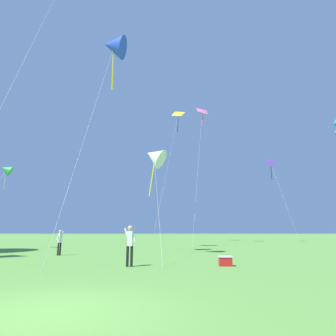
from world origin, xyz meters
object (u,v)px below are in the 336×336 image
Objects in this scene: person_foreground_watcher at (60,240)px; kite_yellow_diamond at (178,119)px; kite_white_distant at (154,156)px; person_with_spool at (130,242)px; picnic_cooler at (225,261)px; kite_purple_streamer at (271,167)px; kite_green_small at (6,170)px; kite_blue_delta at (114,46)px; kite_pink_low at (202,116)px.

kite_yellow_diamond is at bearing 70.11° from person_foreground_watcher.
kite_yellow_diamond reaches higher than kite_white_distant.
person_with_spool is 4.31m from picnic_cooler.
person_foreground_watcher is (-5.90, -3.28, -6.47)m from kite_white_distant.
kite_purple_streamer is 35.13m from kite_green_small.
person_foreground_watcher is 11.20m from picnic_cooler.
kite_blue_delta is at bearing -101.55° from kite_yellow_diamond.
kite_pink_low reaches higher than kite_green_small.
kite_pink_low is at bearing 31.93° from kite_green_small.
kite_pink_low is 25.74m from kite_green_small.
person_foreground_watcher is at bearing -134.43° from kite_purple_streamer.
person_with_spool is at bearing -120.90° from kite_purple_streamer.
kite_blue_delta is 8.30× the size of person_with_spool.
kite_green_small is 12.12m from person_foreground_watcher.
person_with_spool is at bearing -48.95° from person_foreground_watcher.
picnic_cooler is (-2.50, -25.13, -17.40)m from kite_pink_low.
kite_green_small is (-19.92, -12.42, -10.55)m from kite_pink_low.
kite_yellow_diamond is 11.83× the size of person_with_spool.
kite_green_small is at bearing 139.20° from person_foreground_watcher.
person_with_spool is (1.93, -3.95, -12.58)m from kite_blue_delta.
picnic_cooler is (0.83, -29.85, -18.79)m from kite_yellow_diamond.
kite_blue_delta is at bearing -32.23° from person_foreground_watcher.
kite_green_small is (-16.60, -17.14, -11.94)m from kite_yellow_diamond.
kite_white_distant is 9.35m from person_foreground_watcher.
kite_pink_low is 1.55× the size of kite_purple_streamer.
kite_yellow_diamond reaches higher than kite_purple_streamer.
kite_pink_low reaches higher than person_with_spool.
kite_white_distant is at bearing 86.15° from person_with_spool.
kite_yellow_diamond reaches higher than kite_green_small.
kite_pink_low is 19.91m from kite_white_distant.
kite_yellow_diamond is at bearing 78.45° from kite_blue_delta.
kite_white_distant is at bearing 29.06° from person_foreground_watcher.
kite_purple_streamer is 32.13m from kite_blue_delta.
kite_blue_delta is 13.28m from person_foreground_watcher.
kite_blue_delta is (-19.50, -25.41, 2.50)m from kite_purple_streamer.
kite_blue_delta is 8.61m from kite_white_distant.
kite_pink_low reaches higher than kite_white_distant.
kite_yellow_diamond is at bearing 45.92° from kite_green_small.
kite_green_small reaches higher than picnic_cooler.
kite_white_distant reaches higher than person_foreground_watcher.
kite_blue_delta reaches higher than kite_purple_streamer.
kite_pink_low is 1.72× the size of kite_white_distant.
kite_pink_low is 10.91× the size of person_with_spool.
kite_green_small is at bearing 135.66° from person_with_spool.
kite_green_small is at bearing 165.57° from kite_white_distant.
kite_pink_low is at bearing 75.11° from person_with_spool.
kite_pink_low is 5.94m from kite_yellow_diamond.
person_foreground_watcher is at bearing -121.94° from kite_pink_low.
kite_purple_streamer is at bearing 20.49° from kite_pink_low.
person_foreground_watcher is at bearing 147.77° from kite_blue_delta.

